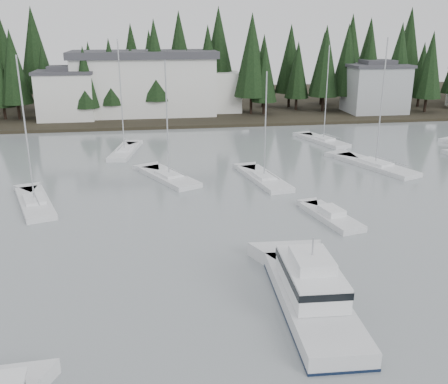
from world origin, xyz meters
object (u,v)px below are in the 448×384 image
object	(u,v)px
sailboat_1	(323,142)
cabin_cruiser_center	(312,296)
sailboat_4	(264,180)
sailboat_7	(125,153)
runabout_1	(331,218)
house_east_a	(375,88)
sailboat_3	(169,179)
sailboat_9	(35,205)
house_west	(66,94)
sailboat_0	(375,167)
harbor_inn	(157,84)

from	to	relation	value
sailboat_1	cabin_cruiser_center	bearing A→B (deg)	142.63
sailboat_4	sailboat_7	xyz separation A→B (m)	(-14.86, 14.28, 0.03)
runabout_1	sailboat_1	bearing A→B (deg)	-30.46
house_east_a	cabin_cruiser_center	size ratio (longest dim) A/B	0.92
sailboat_3	sailboat_9	world-z (taller)	sailboat_9
sailboat_4	sailboat_9	size ratio (longest dim) A/B	0.86
sailboat_4	sailboat_1	bearing A→B (deg)	-47.13
house_west	cabin_cruiser_center	world-z (taller)	house_west
cabin_cruiser_center	sailboat_0	distance (m)	32.54
sailboat_7	sailboat_9	xyz separation A→B (m)	(-7.32, -18.57, -0.01)
sailboat_4	runabout_1	size ratio (longest dim) A/B	1.63
sailboat_0	sailboat_1	xyz separation A→B (m)	(-1.51, 13.30, 0.01)
house_west	sailboat_4	size ratio (longest dim) A/B	0.81
sailboat_7	harbor_inn	bearing A→B (deg)	0.41
sailboat_7	runabout_1	distance (m)	31.47
house_west	runabout_1	size ratio (longest dim) A/B	1.32
sailboat_9	house_west	bearing A→B (deg)	-14.53
sailboat_3	sailboat_9	xyz separation A→B (m)	(-12.38, -6.34, 0.01)
sailboat_7	sailboat_3	bearing A→B (deg)	-146.78
runabout_1	sailboat_0	bearing A→B (deg)	-48.26
sailboat_1	sailboat_7	distance (m)	27.29
sailboat_3	sailboat_7	distance (m)	13.24
house_east_a	sailboat_7	xyz separation A→B (m)	(-43.90, -22.77, -4.81)
sailboat_0	sailboat_1	bearing A→B (deg)	-14.31
runabout_1	sailboat_3	bearing A→B (deg)	31.16
sailboat_1	runabout_1	distance (m)	29.59
sailboat_4	runabout_1	bearing A→B (deg)	-175.54
sailboat_0	sailboat_3	distance (m)	23.68
sailboat_7	sailboat_9	size ratio (longest dim) A/B	1.06
cabin_cruiser_center	sailboat_7	bearing A→B (deg)	19.90
sailboat_0	cabin_cruiser_center	bearing A→B (deg)	128.13
sailboat_0	runabout_1	size ratio (longest dim) A/B	2.05
sailboat_0	sailboat_1	distance (m)	13.39
sailboat_7	runabout_1	bearing A→B (deg)	-134.51
house_east_a	sailboat_4	bearing A→B (deg)	-128.09
sailboat_9	cabin_cruiser_center	bearing A→B (deg)	-154.88
sailboat_3	sailboat_7	bearing A→B (deg)	-3.58
cabin_cruiser_center	sailboat_0	bearing A→B (deg)	-28.20
house_east_a	sailboat_1	xyz separation A→B (m)	(-16.71, -20.53, -4.83)
cabin_cruiser_center	sailboat_9	distance (m)	28.00
house_east_a	sailboat_3	size ratio (longest dim) A/B	0.83
harbor_inn	cabin_cruiser_center	distance (m)	66.59
house_west	cabin_cruiser_center	bearing A→B (deg)	-70.65
sailboat_0	sailboat_7	bearing A→B (deg)	48.16
sailboat_9	sailboat_3	bearing A→B (deg)	-81.16
sailboat_4	house_east_a	bearing A→B (deg)	-48.48
cabin_cruiser_center	sailboat_1	world-z (taller)	sailboat_1
sailboat_0	sailboat_4	world-z (taller)	sailboat_0
sailboat_1	sailboat_4	size ratio (longest dim) A/B	1.16
runabout_1	house_east_a	bearing A→B (deg)	-40.32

